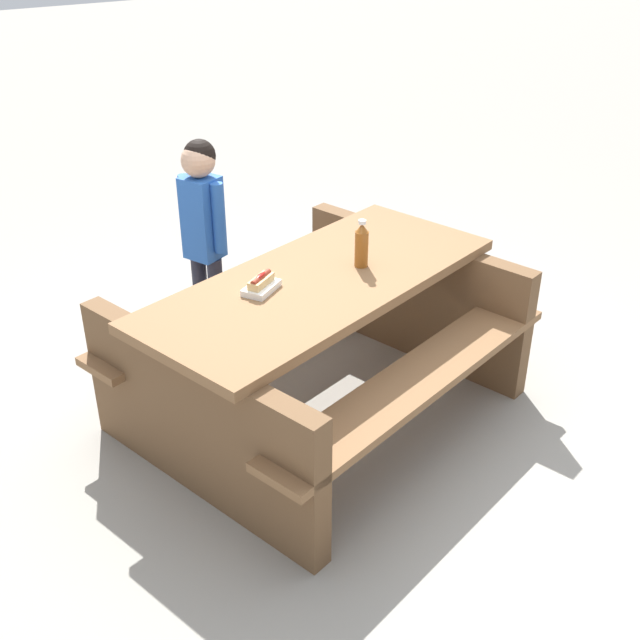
{
  "coord_description": "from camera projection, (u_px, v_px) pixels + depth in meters",
  "views": [
    {
      "loc": [
        1.75,
        2.72,
        2.36
      ],
      "look_at": [
        0.0,
        0.0,
        0.52
      ],
      "focal_mm": 44.01,
      "sensor_mm": 36.0,
      "label": 1
    }
  ],
  "objects": [
    {
      "name": "soda_bottle",
      "position": [
        362.0,
        245.0,
        3.66
      ],
      "size": [
        0.06,
        0.06,
        0.23
      ],
      "color": "brown",
      "rests_on": "picnic_table"
    },
    {
      "name": "ground_plane",
      "position": [
        320.0,
        410.0,
        3.98
      ],
      "size": [
        30.0,
        30.0,
        0.0
      ],
      "primitive_type": "plane",
      "color": "gray",
      "rests_on": "ground"
    },
    {
      "name": "hotdog_tray",
      "position": [
        261.0,
        285.0,
        3.48
      ],
      "size": [
        0.21,
        0.19,
        0.08
      ],
      "color": "white",
      "rests_on": "picnic_table"
    },
    {
      "name": "child_in_coat",
      "position": [
        203.0,
        218.0,
        4.21
      ],
      "size": [
        0.22,
        0.28,
        1.19
      ],
      "color": "#262633",
      "rests_on": "ground"
    },
    {
      "name": "picnic_table",
      "position": [
        320.0,
        335.0,
        3.76
      ],
      "size": [
        2.12,
        1.84,
        0.75
      ],
      "color": "brown",
      "rests_on": "ground"
    }
  ]
}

